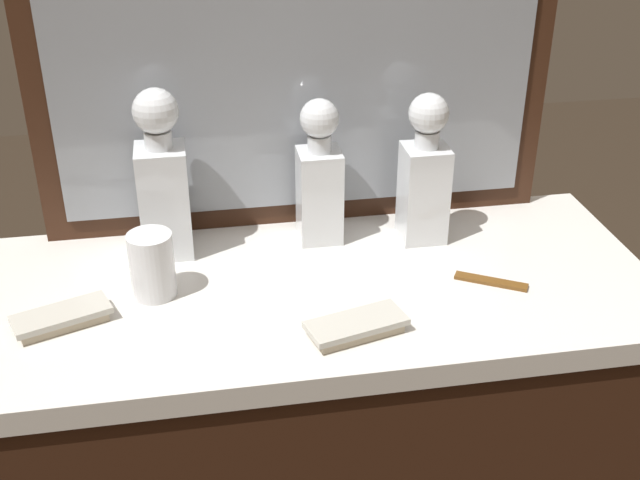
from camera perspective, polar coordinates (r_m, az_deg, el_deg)
name	(u,v)px	position (r m, az deg, el deg)	size (l,w,h in m)	color
dresser	(320,467)	(1.60, 0.00, -15.68)	(1.12, 0.50, 0.83)	#381E11
dresser_mirror	(296,34)	(1.42, -1.66, 14.30)	(0.92, 0.03, 0.71)	#381E11
crystal_decanter_far_left	(319,185)	(1.43, -0.04, 3.89)	(0.08, 0.08, 0.26)	white
crystal_decanter_left	(424,183)	(1.44, 7.33, 4.03)	(0.08, 0.08, 0.27)	white
crystal_decanter_rear	(163,190)	(1.40, -10.95, 3.50)	(0.08, 0.08, 0.30)	white
crystal_tumbler_right	(152,267)	(1.31, -11.71, -1.90)	(0.07, 0.07, 0.11)	white
silver_brush_right	(62,318)	(1.29, -17.70, -5.25)	(0.16, 0.11, 0.02)	#B7A88C
silver_brush_far_left	(356,327)	(1.22, 2.57, -6.11)	(0.16, 0.10, 0.02)	#B7A88C
tortoiseshell_comb	(491,281)	(1.37, 11.94, -2.87)	(0.11, 0.08, 0.01)	brown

